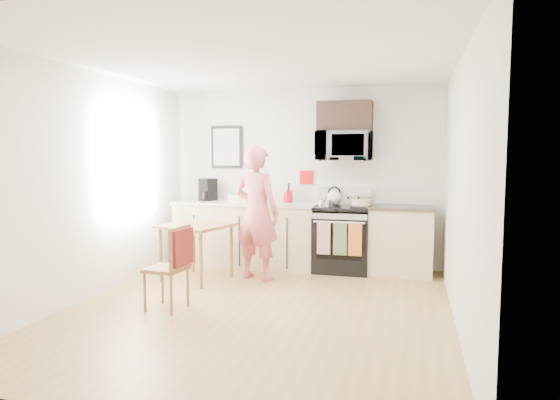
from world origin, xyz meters
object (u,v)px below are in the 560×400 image
(range, at_px, (342,240))
(chair, at_px, (176,256))
(dining_table, at_px, (196,231))
(cake, at_px, (361,203))
(person, at_px, (257,213))
(microwave, at_px, (344,146))

(range, distance_m, chair, 2.66)
(dining_table, xyz_separation_m, cake, (2.04, 0.90, 0.32))
(range, xyz_separation_m, dining_table, (-1.77, -0.99, 0.22))
(person, bearing_deg, chair, 89.95)
(range, height_order, person, person)
(dining_table, xyz_separation_m, chair, (0.33, -1.24, -0.07))
(microwave, bearing_deg, chair, -121.70)
(range, xyz_separation_m, cake, (0.27, -0.09, 0.54))
(chair, relative_size, cake, 2.94)
(range, distance_m, dining_table, 2.04)
(range, distance_m, microwave, 1.33)
(person, xyz_separation_m, chair, (-0.42, -1.48, -0.30))
(person, relative_size, dining_table, 2.11)
(microwave, bearing_deg, dining_table, -148.25)
(dining_table, bearing_deg, chair, -75.06)
(microwave, bearing_deg, person, -140.18)
(microwave, bearing_deg, range, -89.94)
(person, height_order, chair, person)
(range, bearing_deg, microwave, 90.06)
(microwave, xyz_separation_m, chair, (-1.44, -2.33, -1.18))
(chair, bearing_deg, microwave, 64.34)
(microwave, distance_m, person, 1.60)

